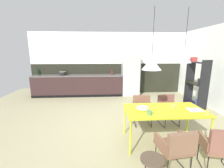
# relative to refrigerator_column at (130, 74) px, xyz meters

# --- Properties ---
(ground_plane) EXTENTS (9.29, 9.29, 0.00)m
(ground_plane) POSITION_rel_refrigerator_column_xyz_m (-0.94, -3.15, -0.92)
(ground_plane) COLOR tan
(back_wall_splashback_dark) EXTENTS (6.95, 0.12, 1.38)m
(back_wall_splashback_dark) POSITION_rel_refrigerator_column_xyz_m (-0.94, 0.36, -0.23)
(back_wall_splashback_dark) COLOR black
(back_wall_splashback_dark) RESTS_ON ground
(back_wall_panel_upper) EXTENTS (6.95, 0.12, 1.38)m
(back_wall_panel_upper) POSITION_rel_refrigerator_column_xyz_m (-0.94, 0.36, 1.15)
(back_wall_panel_upper) COLOR white
(back_wall_panel_upper) RESTS_ON back_wall_splashback_dark
(kitchen_counter) EXTENTS (3.89, 0.63, 0.92)m
(kitchen_counter) POSITION_rel_refrigerator_column_xyz_m (-2.33, -0.00, -0.46)
(kitchen_counter) COLOR #312020
(kitchen_counter) RESTS_ON ground
(refrigerator_column) EXTENTS (0.75, 0.60, 1.85)m
(refrigerator_column) POSITION_rel_refrigerator_column_xyz_m (0.00, 0.00, 0.00)
(refrigerator_column) COLOR #ADAFB2
(refrigerator_column) RESTS_ON ground
(dining_table) EXTENTS (1.63, 0.85, 0.74)m
(dining_table) POSITION_rel_refrigerator_column_xyz_m (0.03, -3.72, -0.23)
(dining_table) COLOR gold
(dining_table) RESTS_ON ground
(armchair_by_stool) EXTENTS (0.51, 0.49, 0.75)m
(armchair_by_stool) POSITION_rel_refrigerator_column_xyz_m (-0.19, -2.82, -0.44)
(armchair_by_stool) COLOR brown
(armchair_by_stool) RESTS_ON ground
(armchair_head_of_table) EXTENTS (0.54, 0.52, 0.75)m
(armchair_head_of_table) POSITION_rel_refrigerator_column_xyz_m (-0.10, -4.56, -0.44)
(armchair_head_of_table) COLOR brown
(armchair_head_of_table) RESTS_ON ground
(armchair_far_side) EXTENTS (0.53, 0.52, 0.77)m
(armchair_far_side) POSITION_rel_refrigerator_column_xyz_m (0.50, -2.87, -0.44)
(armchair_far_side) COLOR brown
(armchair_far_side) RESTS_ON ground
(armchair_near_window) EXTENTS (0.58, 0.57, 0.79)m
(armchair_near_window) POSITION_rel_refrigerator_column_xyz_m (0.58, -4.61, -0.43)
(armchair_near_window) COLOR brown
(armchair_near_window) RESTS_ON ground
(fruit_bowl) EXTENTS (0.27, 0.27, 0.06)m
(fruit_bowl) POSITION_rel_refrigerator_column_xyz_m (-0.43, -3.71, -0.15)
(fruit_bowl) COLOR silver
(fruit_bowl) RESTS_ON dining_table
(open_book) EXTENTS (0.28, 0.22, 0.02)m
(open_book) POSITION_rel_refrigerator_column_xyz_m (0.64, -3.79, -0.18)
(open_book) COLOR white
(open_book) RESTS_ON dining_table
(mug_wide_latte) EXTENTS (0.13, 0.09, 0.10)m
(mug_wide_latte) POSITION_rel_refrigerator_column_xyz_m (0.23, -3.68, -0.14)
(mug_wide_latte) COLOR gold
(mug_wide_latte) RESTS_ON dining_table
(mug_white_ceramic) EXTENTS (0.13, 0.09, 0.08)m
(mug_white_ceramic) POSITION_rel_refrigerator_column_xyz_m (-0.37, -3.96, -0.15)
(mug_white_ceramic) COLOR #5B8456
(mug_white_ceramic) RESTS_ON dining_table
(mug_short_terracotta) EXTENTS (0.12, 0.08, 0.09)m
(mug_short_terracotta) POSITION_rel_refrigerator_column_xyz_m (0.71, -4.05, -0.14)
(mug_short_terracotta) COLOR gold
(mug_short_terracotta) RESTS_ON dining_table
(cooking_pot) EXTENTS (0.28, 0.28, 0.18)m
(cooking_pot) POSITION_rel_refrigerator_column_xyz_m (-2.97, 0.01, 0.08)
(cooking_pot) COLOR black
(cooking_pot) RESTS_ON kitchen_counter
(bottle_spice_small) EXTENTS (0.07, 0.07, 0.25)m
(bottle_spice_small) POSITION_rel_refrigerator_column_xyz_m (-0.83, 0.00, 0.09)
(bottle_spice_small) COLOR maroon
(bottle_spice_small) RESTS_ON kitchen_counter
(bottle_vinegar_dark) EXTENTS (0.06, 0.06, 0.31)m
(bottle_vinegar_dark) POSITION_rel_refrigerator_column_xyz_m (-4.10, 0.19, 0.12)
(bottle_vinegar_dark) COLOR #0F3319
(bottle_vinegar_dark) RESTS_ON kitchen_counter
(side_stool) EXTENTS (0.33, 0.33, 0.48)m
(side_stool) POSITION_rel_refrigerator_column_xyz_m (-0.58, -4.82, -0.49)
(side_stool) COLOR #4C3D2D
(side_stool) RESTS_ON ground
(open_shelf_unit) EXTENTS (0.30, 0.78, 1.74)m
(open_shelf_unit) POSITION_rel_refrigerator_column_xyz_m (1.72, -2.12, -0.04)
(open_shelf_unit) COLOR black
(open_shelf_unit) RESTS_ON ground
(pendant_lamp_over_table_near) EXTENTS (0.38, 0.38, 1.15)m
(pendant_lamp_over_table_near) POSITION_rel_refrigerator_column_xyz_m (-0.30, -3.73, 0.76)
(pendant_lamp_over_table_near) COLOR black
(pendant_lamp_over_table_far) EXTENTS (0.29, 0.29, 1.02)m
(pendant_lamp_over_table_far) POSITION_rel_refrigerator_column_xyz_m (0.35, -3.69, 0.90)
(pendant_lamp_over_table_far) COLOR black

